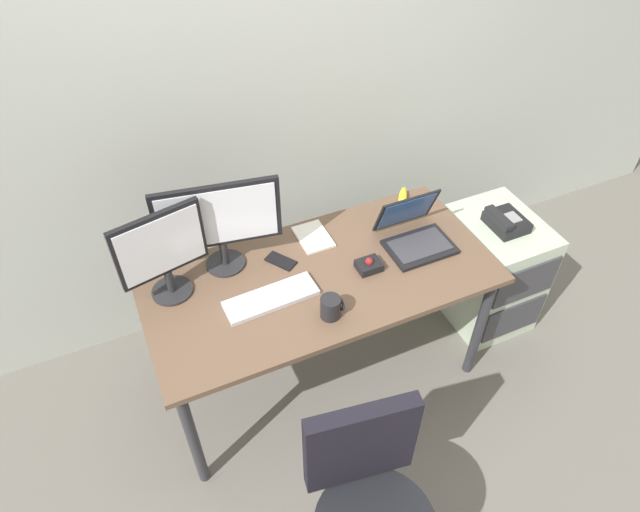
{
  "coord_description": "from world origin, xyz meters",
  "views": [
    {
      "loc": [
        -0.73,
        -1.61,
        2.56
      ],
      "look_at": [
        0.0,
        0.0,
        0.87
      ],
      "focal_mm": 31.4,
      "sensor_mm": 36.0,
      "label": 1
    }
  ],
  "objects_px": {
    "file_cabinet": "(490,270)",
    "desk_phone": "(506,221)",
    "trackball_mouse": "(369,265)",
    "laptop": "(415,233)",
    "paper_notepad": "(313,237)",
    "monitor_main": "(219,221)",
    "banana": "(403,198)",
    "cell_phone": "(281,261)",
    "coffee_mug": "(331,307)",
    "monitor_side": "(162,251)",
    "keyboard": "(271,298)"
  },
  "relations": [
    {
      "from": "keyboard",
      "to": "coffee_mug",
      "type": "relative_size",
      "value": 4.1
    },
    {
      "from": "desk_phone",
      "to": "banana",
      "type": "relative_size",
      "value": 1.05
    },
    {
      "from": "paper_notepad",
      "to": "banana",
      "type": "relative_size",
      "value": 1.09
    },
    {
      "from": "banana",
      "to": "coffee_mug",
      "type": "bearing_deg",
      "value": -140.61
    },
    {
      "from": "coffee_mug",
      "to": "desk_phone",
      "type": "bearing_deg",
      "value": 11.63
    },
    {
      "from": "trackball_mouse",
      "to": "cell_phone",
      "type": "height_order",
      "value": "trackball_mouse"
    },
    {
      "from": "paper_notepad",
      "to": "file_cabinet",
      "type": "bearing_deg",
      "value": -13.73
    },
    {
      "from": "coffee_mug",
      "to": "trackball_mouse",
      "type": "bearing_deg",
      "value": 33.22
    },
    {
      "from": "monitor_side",
      "to": "paper_notepad",
      "type": "relative_size",
      "value": 2.09
    },
    {
      "from": "trackball_mouse",
      "to": "monitor_main",
      "type": "bearing_deg",
      "value": 153.34
    },
    {
      "from": "desk_phone",
      "to": "monitor_side",
      "type": "xyz_separation_m",
      "value": [
        -1.67,
        0.18,
        0.28
      ]
    },
    {
      "from": "laptop",
      "to": "paper_notepad",
      "type": "xyz_separation_m",
      "value": [
        -0.43,
        0.22,
        -0.05
      ]
    },
    {
      "from": "file_cabinet",
      "to": "banana",
      "type": "bearing_deg",
      "value": 144.53
    },
    {
      "from": "desk_phone",
      "to": "paper_notepad",
      "type": "height_order",
      "value": "desk_phone"
    },
    {
      "from": "keyboard",
      "to": "desk_phone",
      "type": "bearing_deg",
      "value": 1.79
    },
    {
      "from": "file_cabinet",
      "to": "paper_notepad",
      "type": "xyz_separation_m",
      "value": [
        -0.97,
        0.24,
        0.41
      ]
    },
    {
      "from": "monitor_main",
      "to": "coffee_mug",
      "type": "height_order",
      "value": "monitor_main"
    },
    {
      "from": "paper_notepad",
      "to": "monitor_main",
      "type": "bearing_deg",
      "value": -179.53
    },
    {
      "from": "monitor_side",
      "to": "banana",
      "type": "distance_m",
      "value": 1.28
    },
    {
      "from": "paper_notepad",
      "to": "trackball_mouse",
      "type": "bearing_deg",
      "value": -63.94
    },
    {
      "from": "keyboard",
      "to": "cell_phone",
      "type": "height_order",
      "value": "keyboard"
    },
    {
      "from": "monitor_main",
      "to": "banana",
      "type": "relative_size",
      "value": 2.83
    },
    {
      "from": "coffee_mug",
      "to": "cell_phone",
      "type": "height_order",
      "value": "coffee_mug"
    },
    {
      "from": "desk_phone",
      "to": "monitor_main",
      "type": "bearing_deg",
      "value": 169.91
    },
    {
      "from": "file_cabinet",
      "to": "cell_phone",
      "type": "bearing_deg",
      "value": 172.92
    },
    {
      "from": "monitor_side",
      "to": "trackball_mouse",
      "type": "distance_m",
      "value": 0.91
    },
    {
      "from": "file_cabinet",
      "to": "keyboard",
      "type": "height_order",
      "value": "keyboard"
    },
    {
      "from": "desk_phone",
      "to": "paper_notepad",
      "type": "distance_m",
      "value": 1.0
    },
    {
      "from": "laptop",
      "to": "coffee_mug",
      "type": "bearing_deg",
      "value": -155.49
    },
    {
      "from": "banana",
      "to": "file_cabinet",
      "type": "bearing_deg",
      "value": -35.47
    },
    {
      "from": "file_cabinet",
      "to": "keyboard",
      "type": "bearing_deg",
      "value": -177.5
    },
    {
      "from": "file_cabinet",
      "to": "desk_phone",
      "type": "bearing_deg",
      "value": -116.78
    },
    {
      "from": "monitor_side",
      "to": "paper_notepad",
      "type": "xyz_separation_m",
      "value": [
        0.71,
        0.07,
        -0.24
      ]
    },
    {
      "from": "desk_phone",
      "to": "keyboard",
      "type": "xyz_separation_m",
      "value": [
        -1.29,
        -0.04,
        0.05
      ]
    },
    {
      "from": "keyboard",
      "to": "banana",
      "type": "bearing_deg",
      "value": 22.76
    },
    {
      "from": "file_cabinet",
      "to": "laptop",
      "type": "xyz_separation_m",
      "value": [
        -0.54,
        0.01,
        0.46
      ]
    },
    {
      "from": "monitor_main",
      "to": "cell_phone",
      "type": "bearing_deg",
      "value": -20.26
    },
    {
      "from": "monitor_main",
      "to": "trackball_mouse",
      "type": "distance_m",
      "value": 0.7
    },
    {
      "from": "file_cabinet",
      "to": "cell_phone",
      "type": "relative_size",
      "value": 4.76
    },
    {
      "from": "file_cabinet",
      "to": "banana",
      "type": "relative_size",
      "value": 3.56
    },
    {
      "from": "monitor_main",
      "to": "laptop",
      "type": "xyz_separation_m",
      "value": [
        0.87,
        -0.22,
        -0.21
      ]
    },
    {
      "from": "desk_phone",
      "to": "trackball_mouse",
      "type": "relative_size",
      "value": 1.82
    },
    {
      "from": "trackball_mouse",
      "to": "laptop",
      "type": "bearing_deg",
      "value": 14.79
    },
    {
      "from": "paper_notepad",
      "to": "laptop",
      "type": "bearing_deg",
      "value": -27.46
    },
    {
      "from": "desk_phone",
      "to": "trackball_mouse",
      "type": "bearing_deg",
      "value": -176.84
    },
    {
      "from": "keyboard",
      "to": "trackball_mouse",
      "type": "distance_m",
      "value": 0.48
    },
    {
      "from": "coffee_mug",
      "to": "monitor_main",
      "type": "bearing_deg",
      "value": 123.42
    },
    {
      "from": "keyboard",
      "to": "trackball_mouse",
      "type": "bearing_deg",
      "value": -0.56
    },
    {
      "from": "monitor_main",
      "to": "keyboard",
      "type": "height_order",
      "value": "monitor_main"
    },
    {
      "from": "desk_phone",
      "to": "coffee_mug",
      "type": "bearing_deg",
      "value": -168.37
    }
  ]
}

